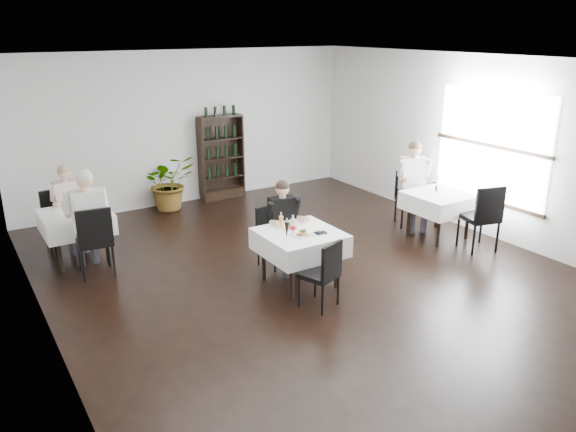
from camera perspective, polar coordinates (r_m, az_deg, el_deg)
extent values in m
plane|color=black|center=(8.07, 2.96, -6.37)|extent=(9.00, 9.00, 0.00)
plane|color=white|center=(7.32, 3.37, 15.41)|extent=(9.00, 9.00, 0.00)
plane|color=silver|center=(11.44, -10.06, 8.81)|extent=(7.00, 0.00, 7.00)
plane|color=silver|center=(6.31, -23.86, -0.67)|extent=(0.00, 9.00, 9.00)
plane|color=silver|center=(9.95, 20.00, 6.49)|extent=(0.00, 9.00, 9.00)
cube|color=white|center=(9.92, 19.96, 6.76)|extent=(0.03, 2.20, 1.80)
cube|color=black|center=(10.12, 19.32, 1.66)|extent=(0.05, 2.30, 0.06)
cube|color=black|center=(11.83, -6.66, 2.33)|extent=(0.90, 0.28, 0.20)
cylinder|color=black|center=(7.31, 0.36, -6.07)|extent=(0.06, 0.06, 0.71)
cylinder|color=black|center=(7.88, -2.50, -4.17)|extent=(0.06, 0.06, 0.71)
cylinder|color=black|center=(7.69, 4.97, -4.83)|extent=(0.06, 0.06, 0.71)
cylinder|color=black|center=(8.24, 1.92, -3.12)|extent=(0.06, 0.06, 0.71)
cube|color=black|center=(7.63, 1.21, -1.92)|extent=(0.85, 0.85, 0.04)
cube|color=white|center=(7.67, 1.20, -2.69)|extent=(1.03, 1.03, 0.30)
cylinder|color=black|center=(8.76, -22.22, -3.20)|extent=(0.06, 0.06, 0.71)
cylinder|color=black|center=(9.40, -23.00, -1.85)|extent=(0.06, 0.06, 0.71)
cylinder|color=black|center=(8.88, -17.93, -2.41)|extent=(0.06, 0.06, 0.71)
cylinder|color=black|center=(9.51, -18.99, -1.13)|extent=(0.06, 0.06, 0.71)
cube|color=black|center=(9.01, -20.81, 0.10)|extent=(0.80, 0.80, 0.04)
cube|color=white|center=(9.04, -20.73, -0.56)|extent=(0.98, 0.98, 0.30)
cylinder|color=black|center=(9.37, 15.07, -1.02)|extent=(0.06, 0.06, 0.71)
cylinder|color=black|center=(9.82, 12.20, 0.11)|extent=(0.06, 0.06, 0.71)
cylinder|color=black|center=(9.86, 17.78, -0.29)|extent=(0.06, 0.06, 0.71)
cylinder|color=black|center=(10.29, 14.94, 0.76)|extent=(0.06, 0.06, 0.71)
cube|color=black|center=(9.72, 15.18, 2.00)|extent=(0.80, 0.80, 0.04)
cube|color=white|center=(9.75, 15.13, 1.38)|extent=(0.98, 0.98, 0.30)
imported|color=#26561D|center=(11.17, -11.98, 3.39)|extent=(1.00, 0.87, 1.08)
cylinder|color=black|center=(8.18, -1.34, -4.40)|extent=(0.03, 0.03, 0.41)
cylinder|color=black|center=(8.43, -3.01, -3.71)|extent=(0.03, 0.03, 0.41)
cylinder|color=black|center=(8.41, 0.44, -3.73)|extent=(0.03, 0.03, 0.41)
cylinder|color=black|center=(8.65, -1.22, -3.08)|extent=(0.03, 0.03, 0.41)
cube|color=black|center=(8.33, -1.29, -2.25)|extent=(0.49, 0.49, 0.06)
cube|color=black|center=(8.38, -2.18, -0.37)|extent=(0.41, 0.13, 0.45)
cylinder|color=black|center=(7.47, 2.79, -6.78)|extent=(0.03, 0.03, 0.41)
cylinder|color=black|center=(7.30, 5.11, -7.50)|extent=(0.03, 0.03, 0.41)
cylinder|color=black|center=(7.21, 1.15, -7.75)|extent=(0.03, 0.03, 0.41)
cylinder|color=black|center=(7.03, 3.51, -8.54)|extent=(0.03, 0.03, 0.41)
cube|color=black|center=(7.15, 3.17, -5.97)|extent=(0.53, 0.53, 0.06)
cube|color=black|center=(6.96, 4.48, -4.55)|extent=(0.40, 0.18, 0.45)
cylinder|color=black|center=(9.48, -22.62, -2.50)|extent=(0.03, 0.03, 0.44)
cylinder|color=black|center=(9.83, -23.30, -1.86)|extent=(0.03, 0.03, 0.44)
cylinder|color=black|center=(9.58, -20.47, -2.01)|extent=(0.03, 0.03, 0.44)
cylinder|color=black|center=(9.93, -21.22, -1.39)|extent=(0.03, 0.03, 0.44)
cube|color=black|center=(9.62, -22.08, -0.55)|extent=(0.49, 0.49, 0.07)
cube|color=black|center=(9.73, -22.63, 1.18)|extent=(0.44, 0.10, 0.48)
cylinder|color=black|center=(8.79, -17.75, -3.42)|extent=(0.04, 0.04, 0.48)
cylinder|color=black|center=(8.41, -17.28, -4.40)|extent=(0.04, 0.04, 0.48)
cylinder|color=black|center=(8.75, -20.43, -3.83)|extent=(0.04, 0.04, 0.48)
cylinder|color=black|center=(8.36, -20.08, -4.83)|extent=(0.04, 0.04, 0.48)
cube|color=black|center=(8.48, -19.07, -2.43)|extent=(0.52, 0.52, 0.07)
cube|color=black|center=(8.18, -19.06, -1.10)|extent=(0.48, 0.10, 0.52)
cylinder|color=black|center=(10.12, 11.51, -0.10)|extent=(0.03, 0.03, 0.44)
cylinder|color=black|center=(10.45, 10.85, 0.57)|extent=(0.03, 0.03, 0.44)
cylinder|color=black|center=(10.24, 13.51, -0.01)|extent=(0.03, 0.03, 0.44)
cylinder|color=black|center=(10.58, 12.80, 0.64)|extent=(0.03, 0.03, 0.44)
cube|color=black|center=(10.27, 12.26, 1.58)|extent=(0.58, 0.58, 0.07)
cube|color=black|center=(10.38, 12.00, 3.25)|extent=(0.42, 0.22, 0.47)
cylinder|color=black|center=(9.80, 19.00, -1.20)|extent=(0.04, 0.04, 0.50)
cylinder|color=black|center=(9.48, 20.49, -2.04)|extent=(0.04, 0.04, 0.50)
cylinder|color=black|center=(9.56, 16.88, -1.47)|extent=(0.04, 0.04, 0.50)
cylinder|color=black|center=(9.23, 18.34, -2.35)|extent=(0.04, 0.04, 0.50)
cube|color=black|center=(9.42, 18.86, -0.15)|extent=(0.61, 0.61, 0.08)
cube|color=black|center=(9.17, 19.85, 1.14)|extent=(0.49, 0.18, 0.54)
cube|color=#3C3C43|center=(8.04, -0.70, -2.38)|extent=(0.18, 0.41, 0.13)
cylinder|color=#3C3C43|center=(8.01, -0.20, -4.75)|extent=(0.10, 0.10, 0.46)
cube|color=#3C3C43|center=(8.11, 0.50, -2.18)|extent=(0.18, 0.41, 0.13)
cylinder|color=#3C3C43|center=(8.08, 1.01, -4.52)|extent=(0.10, 0.10, 0.46)
cube|color=black|center=(8.12, -0.63, 0.17)|extent=(0.40, 0.25, 0.52)
cylinder|color=#D7A986|center=(7.83, -1.30, -0.71)|extent=(0.11, 0.30, 0.15)
cylinder|color=#D7A986|center=(8.00, 1.53, -0.28)|extent=(0.11, 0.30, 0.15)
sphere|color=#D7A986|center=(7.99, -0.58, 2.81)|extent=(0.20, 0.20, 0.20)
sphere|color=black|center=(7.98, -0.58, 3.00)|extent=(0.20, 0.20, 0.20)
cube|color=#3C3C43|center=(9.47, -21.56, -0.35)|extent=(0.17, 0.41, 0.13)
cylinder|color=#3C3C43|center=(9.41, -21.05, -2.36)|extent=(0.10, 0.10, 0.47)
cube|color=#3C3C43|center=(9.52, -20.47, -0.13)|extent=(0.17, 0.41, 0.13)
cylinder|color=#3C3C43|center=(9.46, -19.95, -2.12)|extent=(0.10, 0.10, 0.47)
cube|color=#CAA6AD|center=(9.57, -21.54, 1.83)|extent=(0.40, 0.24, 0.52)
cylinder|color=#D7A986|center=(9.29, -22.38, 1.10)|extent=(0.10, 0.30, 0.15)
cylinder|color=#D7A986|center=(9.40, -19.81, 1.60)|extent=(0.10, 0.30, 0.15)
sphere|color=#D7A986|center=(9.46, -21.80, 4.12)|extent=(0.20, 0.20, 0.20)
sphere|color=olive|center=(9.45, -21.82, 4.29)|extent=(0.20, 0.20, 0.20)
cube|color=#3C3C43|center=(8.69, -19.00, -1.26)|extent=(0.16, 0.45, 0.15)
cylinder|color=#3C3C43|center=(8.98, -19.09, -2.93)|extent=(0.12, 0.12, 0.53)
cube|color=#3C3C43|center=(8.64, -20.37, -1.51)|extent=(0.16, 0.45, 0.15)
cylinder|color=#3C3C43|center=(8.94, -20.41, -3.18)|extent=(0.12, 0.12, 0.53)
cube|color=silver|center=(8.37, -19.61, 0.49)|extent=(0.43, 0.24, 0.59)
cylinder|color=#D7A986|center=(8.70, -18.49, 1.14)|extent=(0.09, 0.33, 0.17)
cylinder|color=#D7A986|center=(8.60, -21.65, 0.58)|extent=(0.09, 0.33, 0.17)
sphere|color=#D7A986|center=(8.26, -19.98, 3.50)|extent=(0.23, 0.23, 0.23)
sphere|color=beige|center=(8.26, -20.01, 3.72)|extent=(0.23, 0.23, 0.23)
cube|color=#3C3C43|center=(9.99, 12.26, 1.93)|extent=(0.31, 0.47, 0.15)
cylinder|color=#3C3C43|center=(9.93, 12.52, -0.26)|extent=(0.12, 0.12, 0.53)
cube|color=#3C3C43|center=(10.07, 13.40, 1.97)|extent=(0.31, 0.47, 0.15)
cylinder|color=#3C3C43|center=(10.00, 13.67, -0.20)|extent=(0.12, 0.12, 0.53)
cube|color=silver|center=(10.12, 12.55, 4.20)|extent=(0.49, 0.38, 0.59)
cylinder|color=#D7A986|center=(9.78, 11.81, 3.62)|extent=(0.21, 0.34, 0.17)
cylinder|color=#D7A986|center=(9.96, 14.47, 3.70)|extent=(0.21, 0.34, 0.17)
sphere|color=#D7A986|center=(10.00, 12.78, 6.67)|extent=(0.23, 0.23, 0.23)
sphere|color=brown|center=(10.00, 12.79, 6.85)|extent=(0.23, 0.23, 0.23)
cube|color=white|center=(7.76, 0.24, -1.18)|extent=(0.28, 0.28, 0.02)
cube|color=#552C18|center=(7.72, 0.15, -1.12)|extent=(0.10, 0.08, 0.02)
sphere|color=#2C671B|center=(7.80, 0.43, -0.80)|extent=(0.05, 0.05, 0.05)
cube|color=#8E6040|center=(7.72, 0.56, -1.16)|extent=(0.10, 0.10, 0.02)
cube|color=white|center=(7.49, 1.43, -1.94)|extent=(0.27, 0.27, 0.02)
cube|color=#552C18|center=(7.45, 1.33, -1.88)|extent=(0.12, 0.10, 0.02)
sphere|color=#2C671B|center=(7.53, 1.64, -1.50)|extent=(0.06, 0.06, 0.06)
cube|color=#8E6040|center=(7.44, 1.80, -1.92)|extent=(0.10, 0.08, 0.02)
cone|color=black|center=(7.36, -0.12, -1.45)|extent=(0.06, 0.06, 0.22)
cylinder|color=silver|center=(7.31, -0.12, -0.43)|extent=(0.02, 0.02, 0.06)
cone|color=gold|center=(7.56, -0.70, -0.86)|extent=(0.07, 0.07, 0.23)
cylinder|color=silver|center=(7.52, -0.70, 0.17)|extent=(0.02, 0.02, 0.06)
cylinder|color=silver|center=(7.52, 0.50, -1.06)|extent=(0.06, 0.06, 0.21)
cylinder|color=#BA0A17|center=(7.53, 0.50, -1.17)|extent=(0.07, 0.07, 0.05)
cylinder|color=silver|center=(7.48, 0.50, -0.12)|extent=(0.02, 0.02, 0.05)
cube|color=black|center=(7.58, 3.33, -1.73)|extent=(0.18, 0.15, 0.01)
cylinder|color=silver|center=(7.57, 3.23, -1.69)|extent=(0.04, 0.18, 0.01)
cylinder|color=silver|center=(7.59, 3.45, -1.64)|extent=(0.03, 0.18, 0.01)
cylinder|color=black|center=(9.82, 14.82, 2.73)|extent=(0.05, 0.05, 0.09)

